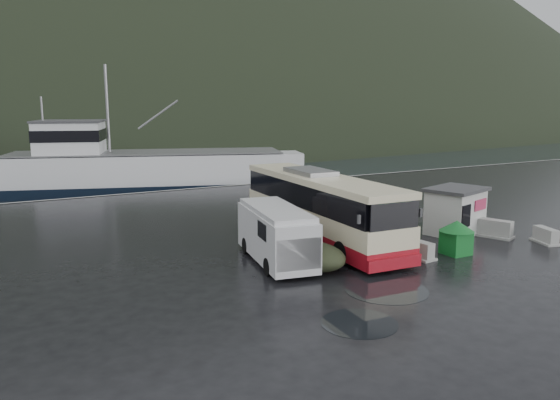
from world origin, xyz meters
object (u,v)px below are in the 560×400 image
coach_bus (319,240)px  ticket_kiosk (454,233)px  jersey_barrier_a (418,258)px  jersey_barrier_b (545,243)px  white_van (276,262)px  dome_tent (313,270)px  jersey_barrier_c (494,237)px  fishing_trawler (148,175)px  waste_bin_right (357,245)px  waste_bin_left (455,254)px

coach_bus → ticket_kiosk: (6.54, -2.16, 0.00)m
jersey_barrier_a → jersey_barrier_b: (6.87, -0.98, 0.00)m
white_van → dome_tent: bearing=-54.8°
jersey_barrier_c → fishing_trawler: fishing_trawler is taller
waste_bin_right → jersey_barrier_c: bearing=-16.1°
jersey_barrier_a → coach_bus: bearing=113.4°
coach_bus → jersey_barrier_a: size_ratio=7.91×
waste_bin_right → jersey_barrier_c: size_ratio=0.92×
dome_tent → fishing_trawler: fishing_trawler is taller
white_van → waste_bin_right: white_van is taller
white_van → dome_tent: (0.75, -1.62, 0.00)m
coach_bus → waste_bin_left: (3.78, -4.87, 0.00)m
ticket_kiosk → jersey_barrier_b: ticket_kiosk is taller
waste_bin_right → jersey_barrier_c: 7.03m
jersey_barrier_c → ticket_kiosk: bearing=128.3°
white_van → jersey_barrier_a: (5.47, -2.36, 0.00)m
jersey_barrier_b → coach_bus: bearing=148.0°
jersey_barrier_c → dome_tent: bearing=-179.0°
jersey_barrier_b → fishing_trawler: (-9.55, 32.46, 0.00)m
jersey_barrier_b → waste_bin_left: bearing=172.7°
white_van → waste_bin_left: size_ratio=3.74×
waste_bin_left → ticket_kiosk: (2.76, 2.71, 0.00)m
white_van → fishing_trawler: size_ratio=0.20×
coach_bus → jersey_barrier_a: bearing=-63.1°
coach_bus → waste_bin_right: 1.91m
ticket_kiosk → dome_tent: bearing=174.0°
ticket_kiosk → jersey_barrier_a: size_ratio=2.00×
jersey_barrier_a → jersey_barrier_b: bearing=-8.1°
coach_bus → fishing_trawler: size_ratio=0.42×
white_van → waste_bin_left: bearing=-9.8°
jersey_barrier_c → jersey_barrier_b: bearing=-59.0°
white_van → fishing_trawler: (2.79, 29.12, 0.00)m
coach_bus → white_van: (-3.51, -2.18, 0.00)m
ticket_kiosk → jersey_barrier_a: (-4.58, -2.38, 0.00)m
coach_bus → waste_bin_right: size_ratio=7.46×
ticket_kiosk → jersey_barrier_c: bearing=-67.8°
coach_bus → jersey_barrier_c: coach_bus is taller
jersey_barrier_a → fishing_trawler: (-2.68, 31.48, 0.00)m
ticket_kiosk → jersey_barrier_c: size_ratio=1.73×
jersey_barrier_c → fishing_trawler: (-8.41, 30.56, 0.00)m
white_van → waste_bin_right: 4.47m
jersey_barrier_c → coach_bus: bearing=154.8°
fishing_trawler → jersey_barrier_b: bearing=-55.2°
waste_bin_left → jersey_barrier_c: 4.11m
waste_bin_right → ticket_kiosk: (5.61, -0.49, 0.00)m
waste_bin_left → fishing_trawler: fishing_trawler is taller
white_van → waste_bin_right: (4.44, 0.51, 0.00)m
white_van → jersey_barrier_a: size_ratio=3.74×
waste_bin_right → dome_tent: size_ratio=0.56×
white_van → jersey_barrier_c: 11.29m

